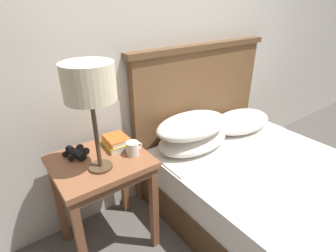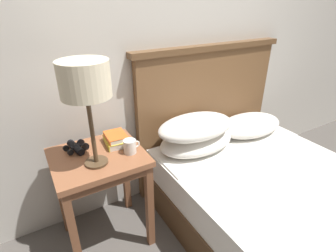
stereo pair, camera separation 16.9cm
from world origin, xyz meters
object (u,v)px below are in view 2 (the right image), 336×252
object	(u,v)px
book_stacked_on_top	(116,136)
bed	(282,205)
table_lamp	(85,82)
book_on_nightstand	(115,141)
binoculars_pair	(76,147)
coffee_mug	(130,146)
nightstand	(99,169)

from	to	relation	value
book_stacked_on_top	bed	bearing A→B (deg)	-37.29
table_lamp	book_on_nightstand	bearing A→B (deg)	42.94
book_stacked_on_top	binoculars_pair	size ratio (longest dim) A/B	1.00
table_lamp	bed	bearing A→B (deg)	-26.09
book_stacked_on_top	coffee_mug	xyz separation A→B (m)	(0.04, -0.14, -0.01)
nightstand	coffee_mug	distance (m)	0.24
nightstand	coffee_mug	xyz separation A→B (m)	(0.18, -0.07, 0.14)
bed	coffee_mug	bearing A→B (deg)	147.94
nightstand	coffee_mug	size ratio (longest dim) A/B	6.55
bed	book_stacked_on_top	bearing A→B (deg)	142.71
bed	coffee_mug	world-z (taller)	bed
nightstand	book_on_nightstand	bearing A→B (deg)	27.67
book_on_nightstand	book_stacked_on_top	bearing A→B (deg)	-69.59
book_stacked_on_top	nightstand	bearing A→B (deg)	-154.57
book_on_nightstand	binoculars_pair	world-z (taller)	binoculars_pair
table_lamp	book_on_nightstand	world-z (taller)	table_lamp
nightstand	binoculars_pair	distance (m)	0.19
book_on_nightstand	coffee_mug	world-z (taller)	coffee_mug
book_stacked_on_top	table_lamp	bearing A→B (deg)	-138.50
nightstand	binoculars_pair	world-z (taller)	binoculars_pair
nightstand	book_stacked_on_top	bearing A→B (deg)	25.43
table_lamp	binoculars_pair	xyz separation A→B (m)	(-0.07, 0.20, -0.45)
bed	book_on_nightstand	size ratio (longest dim) A/B	10.29
nightstand	bed	bearing A→B (deg)	-30.42
bed	book_on_nightstand	distance (m)	1.17
bed	coffee_mug	xyz separation A→B (m)	(-0.83, 0.52, 0.43)
nightstand	binoculars_pair	xyz separation A→B (m)	(-0.10, 0.11, 0.12)
table_lamp	book_stacked_on_top	size ratio (longest dim) A/B	3.53
bed	book_stacked_on_top	world-z (taller)	bed
book_stacked_on_top	coffee_mug	size ratio (longest dim) A/B	1.60
bed	book_on_nightstand	bearing A→B (deg)	142.54
binoculars_pair	coffee_mug	distance (m)	0.34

